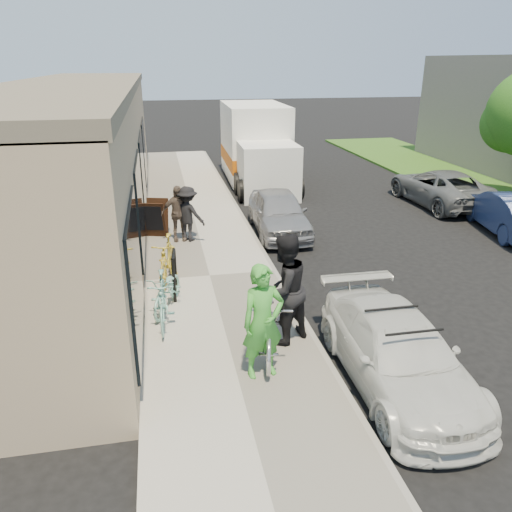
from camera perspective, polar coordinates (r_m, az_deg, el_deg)
ground at (r=9.46m, az=9.06°, el=-9.28°), size 120.00×120.00×0.00m
sidewalk at (r=11.63m, az=-5.29°, el=-2.56°), size 3.00×34.00×0.15m
curb at (r=11.87m, az=2.17°, el=-2.02°), size 0.12×34.00×0.13m
storefront at (r=15.96m, az=-19.43°, el=10.66°), size 3.60×20.00×4.22m
bike_rack at (r=10.50m, az=-9.32°, el=-1.61°), size 0.12×0.68×0.96m
sandwich_board at (r=14.30m, az=-11.41°, el=4.28°), size 0.76×0.77×1.01m
sedan_white at (r=8.20m, az=15.83°, el=-10.50°), size 1.63×3.91×1.17m
sedan_silver at (r=14.71m, az=2.60°, el=5.01°), size 1.65×3.76×1.26m
moving_truck at (r=20.97m, az=0.08°, el=12.14°), size 2.55×6.42×3.12m
far_car_blue at (r=16.54m, az=26.90°, el=4.54°), size 2.02×4.00×1.26m
far_car_gray at (r=18.89m, az=20.30°, el=7.40°), size 2.17×4.51×1.24m
tandem_bike at (r=8.45m, az=1.53°, el=-7.62°), size 1.12×2.15×1.08m
woman_rider at (r=7.67m, az=0.79°, el=-7.54°), size 0.74×0.56×1.85m
man_standing at (r=8.57m, az=3.20°, el=-3.80°), size 1.21×1.13×1.99m
cruiser_bike_a at (r=9.49m, az=-10.67°, el=-4.94°), size 0.52×1.63×0.97m
cruiser_bike_b at (r=10.03m, az=-10.07°, el=-3.94°), size 1.00×1.60×0.79m
cruiser_bike_c at (r=11.19m, az=-10.10°, el=-0.50°), size 0.84×1.80×1.04m
bystander_a at (r=13.69m, az=-7.79°, el=4.79°), size 1.12×1.04×1.51m
bystander_b at (r=13.74m, az=-8.93°, el=4.84°), size 0.93×0.45×1.54m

